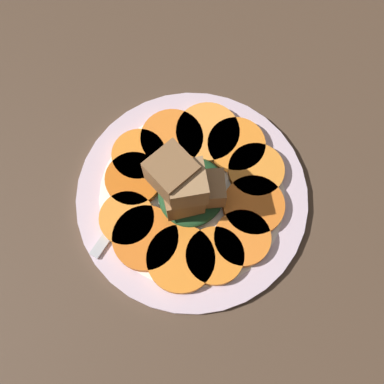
# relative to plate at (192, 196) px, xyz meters

# --- Properties ---
(table_slab) EXTENTS (1.20, 1.20, 0.02)m
(table_slab) POSITION_rel_plate_xyz_m (0.00, 0.00, -0.02)
(table_slab) COLOR #4C3828
(table_slab) RESTS_ON ground
(plate) EXTENTS (0.27, 0.27, 0.01)m
(plate) POSITION_rel_plate_xyz_m (0.00, 0.00, 0.00)
(plate) COLOR silver
(plate) RESTS_ON table_slab
(carrot_slice_0) EXTENTS (0.07, 0.07, 0.01)m
(carrot_slice_0) POSITION_rel_plate_xyz_m (-0.06, -0.04, 0.01)
(carrot_slice_0) COLOR orange
(carrot_slice_0) RESTS_ON plate
(carrot_slice_1) EXTENTS (0.06, 0.06, 0.01)m
(carrot_slice_1) POSITION_rel_plate_xyz_m (-0.02, -0.07, 0.01)
(carrot_slice_1) COLOR orange
(carrot_slice_1) RESTS_ON plate
(carrot_slice_2) EXTENTS (0.06, 0.06, 0.01)m
(carrot_slice_2) POSITION_rel_plate_xyz_m (0.01, -0.07, 0.01)
(carrot_slice_2) COLOR #D76115
(carrot_slice_2) RESTS_ON plate
(carrot_slice_3) EXTENTS (0.06, 0.06, 0.01)m
(carrot_slice_3) POSITION_rel_plate_xyz_m (0.05, -0.06, 0.01)
(carrot_slice_3) COLOR orange
(carrot_slice_3) RESTS_ON plate
(carrot_slice_4) EXTENTS (0.07, 0.07, 0.01)m
(carrot_slice_4) POSITION_rel_plate_xyz_m (0.07, -0.03, 0.01)
(carrot_slice_4) COLOR orange
(carrot_slice_4) RESTS_ON plate
(carrot_slice_5) EXTENTS (0.07, 0.07, 0.01)m
(carrot_slice_5) POSITION_rel_plate_xyz_m (0.07, 0.01, 0.01)
(carrot_slice_5) COLOR orange
(carrot_slice_5) RESTS_ON plate
(carrot_slice_6) EXTENTS (0.06, 0.06, 0.01)m
(carrot_slice_6) POSITION_rel_plate_xyz_m (0.06, 0.05, 0.01)
(carrot_slice_6) COLOR orange
(carrot_slice_6) RESTS_ON plate
(carrot_slice_7) EXTENTS (0.06, 0.06, 0.01)m
(carrot_slice_7) POSITION_rel_plate_xyz_m (0.03, 0.07, 0.01)
(carrot_slice_7) COLOR orange
(carrot_slice_7) RESTS_ON plate
(carrot_slice_8) EXTENTS (0.07, 0.07, 0.01)m
(carrot_slice_8) POSITION_rel_plate_xyz_m (-0.01, 0.07, 0.01)
(carrot_slice_8) COLOR orange
(carrot_slice_8) RESTS_ON plate
(carrot_slice_9) EXTENTS (0.06, 0.06, 0.01)m
(carrot_slice_9) POSITION_rel_plate_xyz_m (-0.05, 0.06, 0.01)
(carrot_slice_9) COLOR orange
(carrot_slice_9) RESTS_ON plate
(carrot_slice_10) EXTENTS (0.07, 0.07, 0.01)m
(carrot_slice_10) POSITION_rel_plate_xyz_m (-0.07, 0.03, 0.01)
(carrot_slice_10) COLOR orange
(carrot_slice_10) RESTS_ON plate
(carrot_slice_11) EXTENTS (0.08, 0.08, 0.01)m
(carrot_slice_11) POSITION_rel_plate_xyz_m (-0.08, -0.01, 0.01)
(carrot_slice_11) COLOR orange
(carrot_slice_11) RESTS_ON plate
(center_pile) EXTENTS (0.09, 0.09, 0.10)m
(center_pile) POSITION_rel_plate_xyz_m (0.01, -0.00, 0.05)
(center_pile) COLOR #1E4723
(center_pile) RESTS_ON plate
(fork) EXTENTS (0.17, 0.05, 0.00)m
(fork) POSITION_rel_plate_xyz_m (0.01, -0.06, 0.01)
(fork) COLOR #B2B2B7
(fork) RESTS_ON plate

